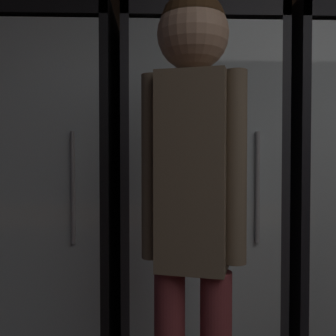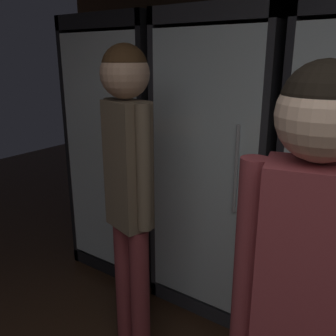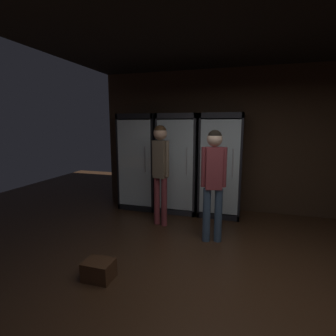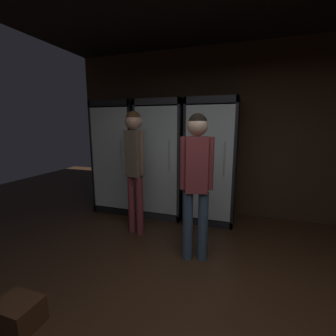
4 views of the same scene
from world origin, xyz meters
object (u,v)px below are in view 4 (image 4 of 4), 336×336
at_px(cooler_left, 164,160).
at_px(cooler_center, 212,162).
at_px(shopper_near, 134,157).
at_px(shopper_far, 196,174).
at_px(cooler_far_left, 121,157).
at_px(wine_crate_floor, 18,314).

distance_m(cooler_left, cooler_center, 0.82).
xyz_separation_m(shopper_near, shopper_far, (0.94, -0.39, -0.09)).
height_order(cooler_far_left, cooler_center, same).
relative_size(cooler_center, wine_crate_floor, 5.94).
distance_m(cooler_left, shopper_near, 0.92).
xyz_separation_m(cooler_left, wine_crate_floor, (-0.27, -2.62, -0.84)).
bearing_deg(cooler_left, cooler_far_left, -179.78).
bearing_deg(cooler_center, cooler_far_left, -179.96).
relative_size(cooler_far_left, wine_crate_floor, 5.94).
distance_m(cooler_center, shopper_near, 1.30).
relative_size(shopper_near, shopper_far, 1.04).
xyz_separation_m(cooler_far_left, shopper_near, (0.71, -0.89, 0.15)).
distance_m(shopper_near, wine_crate_floor, 2.00).
height_order(cooler_far_left, cooler_left, same).
height_order(cooler_far_left, wine_crate_floor, cooler_far_left).
relative_size(cooler_far_left, cooler_left, 1.00).
bearing_deg(shopper_near, shopper_far, -22.30).
bearing_deg(shopper_far, cooler_center, 90.36).
xyz_separation_m(cooler_left, cooler_center, (0.82, -0.00, 0.01)).
bearing_deg(cooler_far_left, shopper_far, -37.69).
bearing_deg(cooler_left, wine_crate_floor, -95.95).
height_order(cooler_center, shopper_near, cooler_center).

